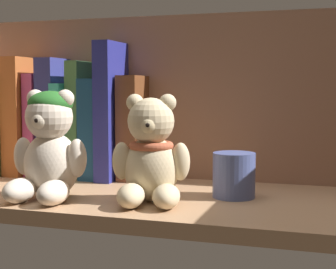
{
  "coord_description": "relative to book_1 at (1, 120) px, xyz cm",
  "views": [
    {
      "loc": [
        24.39,
        -69.75,
        17.3
      ],
      "look_at": [
        2.18,
        0.0,
        10.74
      ],
      "focal_mm": 55.62,
      "sensor_mm": 36.0,
      "label": 1
    }
  ],
  "objects": [
    {
      "name": "teddy_bear_larger",
      "position": [
        21.07,
        -18.81,
        -2.26
      ],
      "size": [
        10.99,
        11.13,
        15.1
      ],
      "color": "beige",
      "rests_on": "shelf_board"
    },
    {
      "name": "pillar_candle",
      "position": [
        45.38,
        -10.46,
        -6.27
      ],
      "size": [
        5.95,
        5.95,
        6.31
      ],
      "primitive_type": "cylinder",
      "color": "#4C5B99",
      "rests_on": "shelf_board"
    },
    {
      "name": "book_5",
      "position": [
        11.84,
        0.0,
        0.78
      ],
      "size": [
        3.16,
        10.06,
        20.4
      ],
      "primitive_type": "cube",
      "color": "navy",
      "rests_on": "shelf_board"
    },
    {
      "name": "book_7",
      "position": [
        17.12,
        0.0,
        0.47
      ],
      "size": [
        2.62,
        10.53,
        19.82
      ],
      "primitive_type": "cube",
      "rotation": [
        0.0,
        0.02,
        0.0
      ],
      "color": "#4A7F49",
      "rests_on": "shelf_board"
    },
    {
      "name": "shelf_board",
      "position": [
        34.0,
        -11.99,
        -10.42
      ],
      "size": [
        79.2,
        28.14,
        2.0
      ],
      "primitive_type": "cube",
      "color": "#A87F5B",
      "rests_on": "ground"
    },
    {
      "name": "book_10",
      "position": [
        26.62,
        0.0,
        -0.76
      ],
      "size": [
        3.4,
        9.44,
        17.33
      ],
      "primitive_type": "cube",
      "color": "brown",
      "rests_on": "shelf_board"
    },
    {
      "name": "book_3",
      "position": [
        5.91,
        0.0,
        0.88
      ],
      "size": [
        3.3,
        12.47,
        20.61
      ],
      "primitive_type": "cube",
      "color": "#AC5728",
      "rests_on": "shelf_board"
    },
    {
      "name": "shelf_back_panel",
      "position": [
        34.0,
        2.68,
        3.27
      ],
      "size": [
        81.6,
        1.2,
        29.39
      ],
      "primitive_type": "cube",
      "color": "#8C634C",
      "rests_on": "ground"
    },
    {
      "name": "book_6",
      "position": [
        14.71,
        0.0,
        -1.4
      ],
      "size": [
        1.87,
        12.58,
        16.05
      ],
      "primitive_type": "cube",
      "color": "#38BFAF",
      "rests_on": "shelf_board"
    },
    {
      "name": "book_9",
      "position": [
        23.2,
        0.0,
        1.99
      ],
      "size": [
        2.72,
        13.28,
        22.84
      ],
      "primitive_type": "cube",
      "color": "navy",
      "rests_on": "shelf_board"
    },
    {
      "name": "book_1",
      "position": [
        0.0,
        0.0,
        0.0
      ],
      "size": [
        2.83,
        9.97,
        18.85
      ],
      "primitive_type": "cube",
      "color": "#C15C22",
      "rests_on": "shelf_board"
    },
    {
      "name": "book_2",
      "position": [
        2.84,
        0.0,
        -0.83
      ],
      "size": [
        2.14,
        14.63,
        17.2
      ],
      "primitive_type": "cube",
      "color": "tan",
      "rests_on": "shelf_board"
    },
    {
      "name": "teddy_bear_smaller",
      "position": [
        35.34,
        -16.97,
        -3.23
      ],
      "size": [
        10.92,
        11.3,
        14.52
      ],
      "color": "beige",
      "rests_on": "shelf_board"
    },
    {
      "name": "book_4",
      "position": [
        8.91,
        0.0,
        -0.56
      ],
      "size": [
        2.01,
        10.37,
        17.74
      ],
      "primitive_type": "cube",
      "color": "#BF437F",
      "rests_on": "shelf_board"
    },
    {
      "name": "book_8",
      "position": [
        20.04,
        0.0,
        -1.01
      ],
      "size": [
        2.9,
        11.7,
        16.82
      ],
      "primitive_type": "cube",
      "color": "navy",
      "rests_on": "shelf_board"
    }
  ]
}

